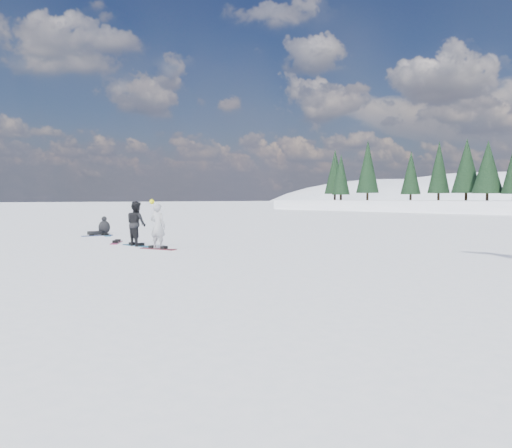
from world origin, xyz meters
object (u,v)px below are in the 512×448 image
at_px(snowboard_loose_b, 117,243).
at_px(snowboard_loose_a, 97,236).
at_px(gear_bag, 103,231).
at_px(seated_rider, 103,227).
at_px(snowboard_loose_c, 105,235).
at_px(snowboarder_man, 136,224).
at_px(snowboarder_woman, 158,226).

xyz_separation_m(snowboard_loose_b, snowboard_loose_a, (-4.23, 0.85, 0.00)).
height_order(gear_bag, snowboard_loose_b, gear_bag).
xyz_separation_m(seated_rider, snowboard_loose_b, (5.07, -1.50, -0.34)).
bearing_deg(snowboard_loose_a, snowboard_loose_b, -96.16).
bearing_deg(snowboard_loose_c, gear_bag, 174.67).
height_order(snowboarder_man, snowboard_loose_b, snowboarder_man).
bearing_deg(seated_rider, snowboard_loose_b, -25.18).
distance_m(snowboarder_man, snowboard_loose_a, 6.07).
xyz_separation_m(snowboarder_woman, gear_bag, (-9.15, 1.66, -0.70)).
relative_size(snowboarder_man, snowboard_loose_a, 1.16).
height_order(seated_rider, gear_bag, seated_rider).
bearing_deg(snowboard_loose_a, snowboarder_man, -92.36).
relative_size(gear_bag, snowboard_loose_a, 0.30).
bearing_deg(snowboard_loose_b, snowboard_loose_c, -163.28).
height_order(gear_bag, snowboard_loose_a, gear_bag).
distance_m(snowboarder_man, seated_rider, 6.96).
distance_m(snowboarder_woman, snowboarder_man, 1.66).
distance_m(snowboard_loose_c, snowboard_loose_a, 0.41).
height_order(gear_bag, snowboard_loose_c, gear_bag).
distance_m(seated_rider, snowboard_loose_c, 0.93).
distance_m(snowboarder_woman, gear_bag, 9.33).
bearing_deg(snowboarder_man, snowboarder_woman, 178.26).
relative_size(gear_bag, snowboard_loose_b, 0.30).
bearing_deg(snowboard_loose_a, seated_rider, 57.42).
bearing_deg(snowboarder_man, snowboard_loose_b, -1.03).
height_order(snowboard_loose_b, snowboard_loose_a, same).
bearing_deg(snowboard_loose_b, snowboarder_man, 35.31).
bearing_deg(gear_bag, snowboard_loose_c, -17.88).
relative_size(seated_rider, snowboard_loose_a, 0.76).
bearing_deg(snowboard_loose_a, snowboard_loose_c, 5.85).
bearing_deg(snowboarder_woman, gear_bag, -36.62).
bearing_deg(snowboard_loose_c, seated_rider, 176.79).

